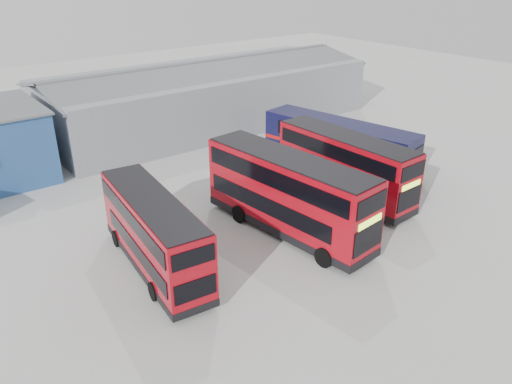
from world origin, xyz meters
The scene contains 6 objects.
ground_plane centered at (0.00, 0.00, 0.00)m, with size 120.00×120.00×0.00m, color #9F9F9A.
maintenance_shed centered at (8.00, 20.00, 2.60)m, with size 30.50×12.00×5.89m.
double_decker_left centered at (-7.78, 0.35, 1.98)m, with size 3.26×9.59×3.98m.
double_decker_centre centered at (-0.03, -0.83, 2.30)m, with size 3.68×11.14×4.63m.
double_decker_right centered at (5.97, 0.48, 2.12)m, with size 2.78×10.14×4.26m.
single_decker_blue centered at (9.97, 4.81, 1.65)m, with size 5.14×12.52×3.32m.
Camera 1 is at (-16.91, -19.70, 14.42)m, focal length 35.00 mm.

